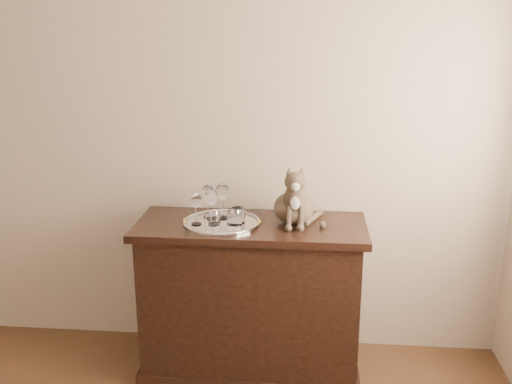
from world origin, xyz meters
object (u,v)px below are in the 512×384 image
tumbler_b (213,221)px  cat (294,193)px  tumbler_a (235,219)px  wine_glass_c (196,209)px  tray (222,223)px  wine_glass_b (223,201)px  sideboard (251,298)px  wine_glass_d (211,206)px  tumbler_c (238,216)px  wine_glass_a (208,201)px

tumbler_b → cat: 0.44m
tumbler_a → wine_glass_c: bearing=170.9°
tray → wine_glass_b: bearing=93.9°
sideboard → tumbler_b: tumbler_b is taller
sideboard → wine_glass_d: size_ratio=6.45×
sideboard → cat: size_ratio=3.70×
wine_glass_d → tumbler_b: bearing=-75.5°
wine_glass_b → wine_glass_d: wine_glass_b is taller
wine_glass_b → tumbler_a: bearing=-60.8°
sideboard → wine_glass_c: size_ratio=7.16×
wine_glass_c → tumbler_c: (0.21, 0.04, -0.04)m
cat → wine_glass_c: bearing=-172.1°
tumbler_b → cat: (0.40, 0.16, 0.11)m
wine_glass_c → tumbler_b: size_ratio=1.96×
tumbler_a → wine_glass_d: bearing=154.1°
tray → tumbler_b: 0.11m
wine_glass_c → wine_glass_d: size_ratio=0.90×
wine_glass_d → tumbler_b: (0.02, -0.09, -0.05)m
wine_glass_c → tumbler_b: bearing=-32.7°
wine_glass_a → wine_glass_d: bearing=-72.4°
wine_glass_b → tumbler_b: size_ratio=2.26×
wine_glass_b → wine_glass_c: (-0.12, -0.11, -0.01)m
sideboard → tumbler_b: bearing=-144.5°
wine_glass_b → wine_glass_c: wine_glass_b is taller
wine_glass_b → cat: 0.38m
wine_glass_a → sideboard: bearing=-14.2°
tray → tumbler_b: size_ratio=4.69×
tumbler_a → cat: (0.29, 0.13, 0.11)m
sideboard → tray: size_ratio=3.00×
cat → tray: bearing=-173.8°
wine_glass_c → tumbler_b: wine_glass_c is taller
tray → cat: cat is taller
tray → wine_glass_c: wine_glass_c is taller
sideboard → tumbler_a: tumbler_a is taller
wine_glass_a → wine_glass_b: bearing=-7.0°
tumbler_b → tumbler_c: tumbler_b is taller
wine_glass_c → tumbler_a: (0.20, -0.03, -0.04)m
wine_glass_a → wine_glass_d: 0.10m
wine_glass_d → tumbler_b: size_ratio=2.18×
wine_glass_b → cat: cat is taller
sideboard → tray: 0.45m
sideboard → tumbler_a: size_ratio=13.88×
tray → wine_glass_a: bearing=133.9°
tumbler_c → cat: bearing=11.5°
sideboard → tumbler_c: (-0.06, -0.02, 0.47)m
wine_glass_b → wine_glass_c: size_ratio=1.15×
wine_glass_a → wine_glass_b: size_ratio=0.94×
wine_glass_c → cat: size_ratio=0.52×
wine_glass_d → cat: 0.43m
wine_glass_a → cat: cat is taller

